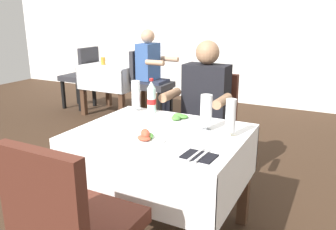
{
  "coord_description": "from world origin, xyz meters",
  "views": [
    {
      "loc": [
        1.02,
        -1.81,
        1.46
      ],
      "look_at": [
        0.03,
        0.1,
        0.82
      ],
      "focal_mm": 36.61,
      "sensor_mm": 36.0,
      "label": 1
    }
  ],
  "objects": [
    {
      "name": "back_wall",
      "position": [
        0.0,
        3.85,
        1.4
      ],
      "size": [
        11.0,
        0.12,
        2.8
      ],
      "primitive_type": "cube",
      "color": "white",
      "rests_on": "ground"
    },
    {
      "name": "plate_near_camera",
      "position": [
        0.04,
        -0.19,
        0.76
      ],
      "size": [
        0.23,
        0.23,
        0.07
      ],
      "color": "white",
      "rests_on": "main_dining_table"
    },
    {
      "name": "ground_plane",
      "position": [
        0.0,
        0.0,
        0.0
      ],
      "size": [
        11.0,
        11.0,
        0.0
      ],
      "primitive_type": "plane",
      "color": "#382619"
    },
    {
      "name": "background_patron",
      "position": [
        -1.37,
        2.32,
        0.71
      ],
      "size": [
        0.46,
        0.5,
        1.26
      ],
      "color": "#282D42",
      "rests_on": "ground"
    },
    {
      "name": "background_dining_table",
      "position": [
        -2.02,
        2.32,
        0.54
      ],
      "size": [
        0.81,
        0.73,
        0.74
      ],
      "color": "white",
      "rests_on": "ground"
    },
    {
      "name": "chair_near_camera_side",
      "position": [
        0.03,
        -0.82,
        0.55
      ],
      "size": [
        0.44,
        0.5,
        0.97
      ],
      "color": "#4C2319",
      "rests_on": "ground"
    },
    {
      "name": "background_table_tumbler",
      "position": [
        -2.13,
        2.23,
        0.8
      ],
      "size": [
        0.06,
        0.06,
        0.11
      ],
      "primitive_type": "cylinder",
      "color": "#C68928",
      "rests_on": "background_dining_table"
    },
    {
      "name": "plate_far_diner",
      "position": [
        0.04,
        0.24,
        0.76
      ],
      "size": [
        0.25,
        0.25,
        0.05
      ],
      "color": "white",
      "rests_on": "main_dining_table"
    },
    {
      "name": "chair_far_diner_seat",
      "position": [
        0.03,
        0.82,
        0.55
      ],
      "size": [
        0.44,
        0.5,
        0.97
      ],
      "color": "#4C2319",
      "rests_on": "ground"
    },
    {
      "name": "beer_glass_right",
      "position": [
        -0.35,
        0.32,
        0.86
      ],
      "size": [
        0.07,
        0.07,
        0.24
      ],
      "color": "white",
      "rests_on": "main_dining_table"
    },
    {
      "name": "cola_bottle_primary",
      "position": [
        -0.23,
        0.35,
        0.86
      ],
      "size": [
        0.07,
        0.07,
        0.26
      ],
      "color": "silver",
      "rests_on": "main_dining_table"
    },
    {
      "name": "seated_diner_far",
      "position": [
        0.04,
        0.71,
        0.71
      ],
      "size": [
        0.5,
        0.46,
        1.26
      ],
      "color": "#282D42",
      "rests_on": "ground"
    },
    {
      "name": "beer_glass_middle",
      "position": [
        0.28,
        0.14,
        0.86
      ],
      "size": [
        0.07,
        0.07,
        0.23
      ],
      "color": "white",
      "rests_on": "main_dining_table"
    },
    {
      "name": "background_chair_right",
      "position": [
        -1.41,
        2.32,
        0.55
      ],
      "size": [
        0.5,
        0.44,
        0.97
      ],
      "color": "#2D2D33",
      "rests_on": "ground"
    },
    {
      "name": "background_chair_left",
      "position": [
        -2.64,
        2.32,
        0.55
      ],
      "size": [
        0.5,
        0.44,
        0.97
      ],
      "color": "#2D2D33",
      "rests_on": "ground"
    },
    {
      "name": "main_dining_table",
      "position": [
        0.03,
        0.0,
        0.57
      ],
      "size": [
        1.05,
        0.85,
        0.74
      ],
      "color": "white",
      "rests_on": "ground"
    },
    {
      "name": "napkin_cutlery_set",
      "position": [
        0.41,
        -0.27,
        0.75
      ],
      "size": [
        0.18,
        0.19,
        0.01
      ],
      "color": "black",
      "rests_on": "main_dining_table"
    },
    {
      "name": "beer_glass_left",
      "position": [
        0.46,
        0.1,
        0.86
      ],
      "size": [
        0.07,
        0.07,
        0.23
      ],
      "color": "white",
      "rests_on": "main_dining_table"
    }
  ]
}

